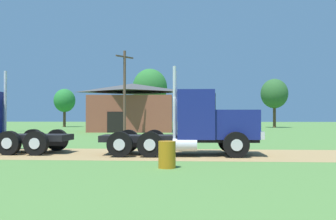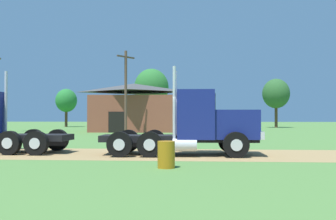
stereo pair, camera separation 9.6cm
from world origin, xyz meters
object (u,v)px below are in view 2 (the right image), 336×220
object	(u,v)px
shed_building	(134,108)
truck_foreground_white	(200,125)
steel_barrel	(166,155)
utility_pole_far	(126,90)

from	to	relation	value
shed_building	truck_foreground_white	bearing A→B (deg)	-74.08
steel_barrel	shed_building	bearing A→B (deg)	101.49
shed_building	steel_barrel	bearing A→B (deg)	-78.51
truck_foreground_white	steel_barrel	distance (m)	4.42
truck_foreground_white	shed_building	bearing A→B (deg)	105.92
steel_barrel	shed_building	distance (m)	29.61
truck_foreground_white	utility_pole_far	world-z (taller)	utility_pole_far
truck_foreground_white	utility_pole_far	xyz separation A→B (m)	(-6.89, 19.01, 3.00)
shed_building	utility_pole_far	bearing A→B (deg)	-88.25
steel_barrel	utility_pole_far	xyz separation A→B (m)	(-5.71, 23.18, 3.87)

